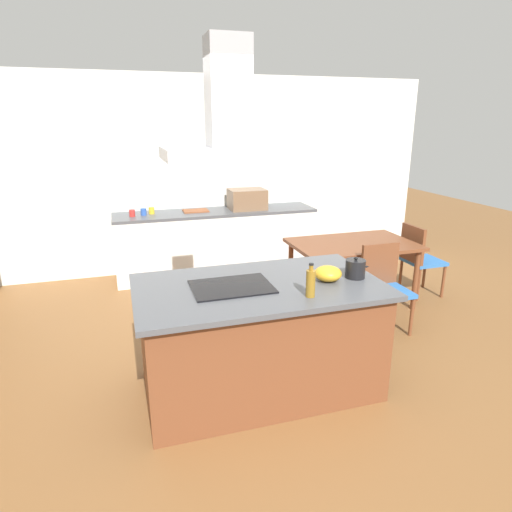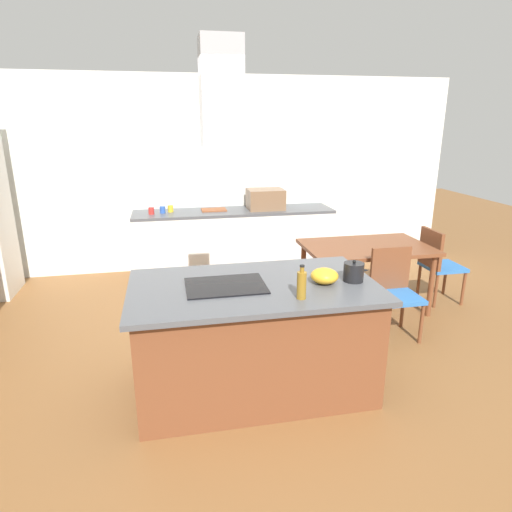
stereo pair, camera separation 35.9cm
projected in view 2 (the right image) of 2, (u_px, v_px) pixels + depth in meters
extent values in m
plane|color=brown|center=(228.00, 312.00, 5.05)|extent=(16.00, 16.00, 0.00)
cube|color=silver|center=(209.00, 175.00, 6.29)|extent=(7.20, 0.10, 2.70)
cube|color=brown|center=(254.00, 339.00, 3.52)|extent=(1.80, 0.99, 0.86)
cube|color=#4C4F54|center=(254.00, 287.00, 3.39)|extent=(1.90, 1.09, 0.04)
cube|color=black|center=(226.00, 286.00, 3.34)|extent=(0.60, 0.44, 0.01)
cylinder|color=black|center=(354.00, 272.00, 3.43)|extent=(0.16, 0.16, 0.15)
sphere|color=black|center=(354.00, 262.00, 3.41)|extent=(0.03, 0.03, 0.03)
cone|color=black|center=(366.00, 270.00, 3.45)|extent=(0.06, 0.03, 0.04)
cylinder|color=olive|center=(302.00, 285.00, 3.09)|extent=(0.07, 0.07, 0.20)
cylinder|color=olive|center=(302.00, 269.00, 3.05)|extent=(0.03, 0.03, 0.04)
cylinder|color=black|center=(302.00, 266.00, 3.04)|extent=(0.03, 0.03, 0.01)
ellipsoid|color=gold|center=(325.00, 276.00, 3.39)|extent=(0.21, 0.21, 0.12)
cube|color=white|center=(235.00, 243.00, 6.27)|extent=(2.77, 0.62, 0.86)
cube|color=#4C4F54|center=(234.00, 212.00, 6.14)|extent=(2.77, 0.62, 0.04)
cube|color=brown|center=(265.00, 199.00, 6.18)|extent=(0.50, 0.38, 0.28)
cylinder|color=red|center=(151.00, 211.00, 5.87)|extent=(0.08, 0.08, 0.09)
cylinder|color=#2D56B2|center=(163.00, 210.00, 5.94)|extent=(0.08, 0.08, 0.09)
cylinder|color=gold|center=(171.00, 209.00, 6.01)|extent=(0.08, 0.08, 0.09)
cube|color=brown|center=(214.00, 210.00, 6.13)|extent=(0.34, 0.24, 0.02)
cube|color=brown|center=(367.00, 247.00, 4.98)|extent=(1.40, 0.90, 0.04)
cylinder|color=brown|center=(324.00, 294.00, 4.62)|extent=(0.06, 0.06, 0.71)
cylinder|color=brown|center=(431.00, 286.00, 4.86)|extent=(0.06, 0.06, 0.71)
cylinder|color=brown|center=(303.00, 272.00, 5.32)|extent=(0.06, 0.06, 0.71)
cylinder|color=brown|center=(397.00, 265.00, 5.55)|extent=(0.06, 0.06, 0.71)
cube|color=#2D6BB7|center=(443.00, 267.00, 5.26)|extent=(0.42, 0.42, 0.04)
cube|color=brown|center=(431.00, 248.00, 5.15)|extent=(0.04, 0.42, 0.44)
cylinder|color=brown|center=(445.00, 278.00, 5.53)|extent=(0.04, 0.04, 0.41)
cylinder|color=brown|center=(463.00, 289.00, 5.19)|extent=(0.04, 0.04, 0.41)
cylinder|color=brown|center=(419.00, 280.00, 5.46)|extent=(0.04, 0.04, 0.41)
cylinder|color=brown|center=(436.00, 291.00, 5.12)|extent=(0.04, 0.04, 0.41)
cube|color=#2D6BB7|center=(397.00, 297.00, 4.36)|extent=(0.42, 0.42, 0.04)
cube|color=brown|center=(390.00, 268.00, 4.47)|extent=(0.42, 0.04, 0.44)
cylinder|color=brown|center=(421.00, 324.00, 4.30)|extent=(0.04, 0.04, 0.41)
cylinder|color=brown|center=(387.00, 327.00, 4.23)|extent=(0.04, 0.04, 0.41)
cylinder|color=brown|center=(402.00, 309.00, 4.63)|extent=(0.04, 0.04, 0.41)
cylinder|color=brown|center=(371.00, 312.00, 4.56)|extent=(0.04, 0.04, 0.41)
cube|color=#ADADB2|center=(223.00, 153.00, 3.05)|extent=(0.90, 0.55, 0.08)
cube|color=#ADADB2|center=(221.00, 93.00, 2.93)|extent=(0.28, 0.24, 0.70)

